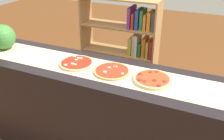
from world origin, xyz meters
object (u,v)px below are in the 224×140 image
Objects in this scene: pizza_mushroom_0 at (77,63)px; pizza_pepperoni_2 at (152,79)px; bookshelf at (130,50)px; pizza_mushroom_1 at (112,71)px; watermelon at (3,37)px.

pizza_pepperoni_2 is at bearing -0.88° from pizza_mushroom_0.
pizza_pepperoni_2 is (0.68, -0.01, 0.00)m from pizza_mushroom_0.
bookshelf is at bearing 81.95° from pizza_mushroom_0.
bookshelf is (-0.20, 1.00, -0.25)m from pizza_mushroom_1.
pizza_pepperoni_2 is at bearing -0.83° from watermelon.
pizza_mushroom_1 is (0.34, -0.01, -0.00)m from pizza_mushroom_0.
pizza_pepperoni_2 is 1.52m from watermelon.
pizza_mushroom_0 is 1.00× the size of pizza_mushroom_1.
bookshelf reaches higher than pizza_mushroom_0.
watermelon is (-1.17, 0.02, 0.11)m from pizza_mushroom_1.
pizza_mushroom_0 is 1.22× the size of watermelon.
pizza_pepperoni_2 is 1.21× the size of watermelon.
pizza_mushroom_0 is at bearing -0.79° from watermelon.
pizza_mushroom_0 is 0.68m from pizza_pepperoni_2.
pizza_mushroom_1 is 0.34m from pizza_pepperoni_2.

